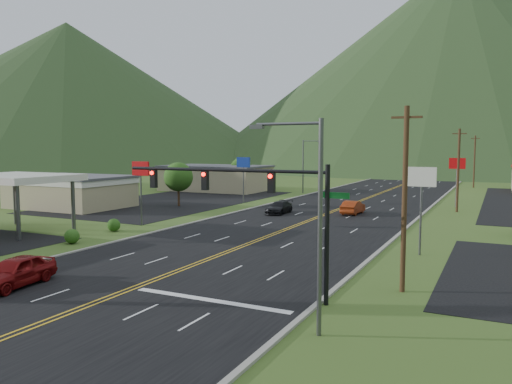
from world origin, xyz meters
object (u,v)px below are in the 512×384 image
at_px(traffic_signal, 254,195).
at_px(gas_canopy, 15,179).
at_px(car_dark_mid, 279,208).
at_px(streetlight_east, 313,212).
at_px(car_red_far, 353,208).
at_px(streetlight_west, 305,163).
at_px(car_red_near, 15,272).

height_order(traffic_signal, gas_canopy, traffic_signal).
bearing_deg(car_dark_mid, traffic_signal, -70.14).
bearing_deg(gas_canopy, streetlight_east, -19.88).
xyz_separation_m(streetlight_east, car_red_far, (-8.40, 37.43, -4.40)).
bearing_deg(gas_canopy, traffic_signal, -15.70).
xyz_separation_m(streetlight_east, streetlight_west, (-22.86, 60.00, 0.00)).
height_order(traffic_signal, streetlight_east, streetlight_east).
xyz_separation_m(streetlight_east, car_dark_mid, (-16.29, 34.01, -4.47)).
bearing_deg(gas_canopy, car_dark_mid, 52.50).
relative_size(traffic_signal, streetlight_west, 1.46).
relative_size(streetlight_east, streetlight_west, 1.00).
xyz_separation_m(streetlight_west, car_red_near, (5.56, -60.66, -4.33)).
distance_m(car_red_near, car_red_far, 39.11).
distance_m(streetlight_east, streetlight_west, 64.21).
bearing_deg(gas_canopy, car_red_far, 45.74).
height_order(traffic_signal, streetlight_west, streetlight_west).
bearing_deg(car_red_near, car_dark_mid, 80.27).
bearing_deg(car_red_far, traffic_signal, 98.28).
height_order(streetlight_west, car_red_near, streetlight_west).
relative_size(car_red_near, car_red_far, 1.06).
bearing_deg(streetlight_east, traffic_signal, 139.61).
bearing_deg(car_red_far, streetlight_west, -55.39).
distance_m(car_red_near, car_dark_mid, 34.68).
xyz_separation_m(traffic_signal, car_red_near, (-12.61, -4.65, -4.48)).
bearing_deg(streetlight_west, gas_canopy, -102.13).
distance_m(traffic_signal, streetlight_east, 6.17).
height_order(traffic_signal, car_red_far, traffic_signal).
bearing_deg(streetlight_west, car_red_near, -84.77).
relative_size(gas_canopy, car_red_far, 2.11).
distance_m(streetlight_west, car_red_far, 27.16).
bearing_deg(car_dark_mid, car_red_near, -92.93).
xyz_separation_m(streetlight_west, gas_canopy, (-10.32, -48.00, -0.31)).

